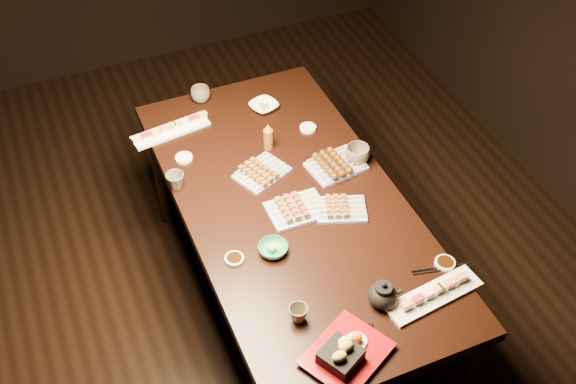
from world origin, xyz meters
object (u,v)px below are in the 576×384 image
Objects in this scene: dining_table at (292,260)px; yakitori_plate_left at (262,170)px; sushi_platter_near at (434,293)px; edamame_bowl_green at (273,249)px; teacup_far_right at (200,95)px; sushi_platter_far at (170,128)px; teapot at (383,293)px; teacup_near_left at (298,314)px; yakitori_plate_right at (341,206)px; edamame_bowl_cream at (264,106)px; yakitori_plate_center at (297,206)px; teacup_mid_right at (357,155)px; condiment_bottle at (268,136)px; tempura_tray at (347,348)px; teacup_far_left at (175,181)px.

yakitori_plate_left is (-0.05, 0.22, 0.40)m from dining_table.
edamame_bowl_green is (-0.47, 0.44, -0.01)m from sushi_platter_near.
teacup_far_right is (-0.43, 1.48, 0.01)m from sushi_platter_near.
sushi_platter_far reaches higher than dining_table.
dining_table is at bearing 109.23° from sushi_platter_far.
sushi_platter_near is 0.20m from teapot.
teacup_near_left is (-0.16, -0.77, 0.00)m from yakitori_plate_left.
yakitori_plate_left is 1.68× the size of teapot.
yakitori_plate_right reaches higher than edamame_bowl_cream.
sushi_platter_far is at bearing 95.94° from teacup_near_left.
sushi_platter_far is at bearing 109.82° from dining_table.
edamame_bowl_cream is (0.18, 0.43, -0.01)m from yakitori_plate_left.
yakitori_plate_center is 0.55m from teacup_near_left.
sushi_platter_near reaches higher than edamame_bowl_cream.
edamame_bowl_green is at bearing -147.68° from teacup_mid_right.
sushi_platter_far is (-0.34, 0.65, 0.40)m from dining_table.
teacup_mid_right is (0.71, -0.53, 0.02)m from sushi_platter_far.
teacup_mid_right reaches higher than teacup_far_right.
yakitori_plate_center is at bearing 44.09° from edamame_bowl_green.
yakitori_plate_center is 0.25m from edamame_bowl_green.
yakitori_plate_right is 0.51m from condiment_bottle.
tempura_tray reaches higher than teacup_far_left.
yakitori_plate_right is 0.71m from tempura_tray.
teacup_mid_right is at bearing 77.35° from sushi_platter_near.
teacup_far_right is (0.21, 0.17, 0.01)m from sushi_platter_far.
yakitori_plate_left is at bearing -11.00° from teacup_far_left.
edamame_bowl_cream is 0.98× the size of teapot.
yakitori_plate_right is 1.57× the size of teapot.
teacup_far_left is 0.84× the size of teacup_far_right.
yakitori_plate_left is at bearing -121.01° from condiment_bottle.
teapot is (-0.07, -0.49, 0.03)m from yakitori_plate_right.
sushi_platter_far is at bearing 100.51° from edamame_bowl_green.
dining_table is at bearing -96.02° from condiment_bottle.
sushi_platter_near is (0.29, -0.66, 0.40)m from dining_table.
tempura_tray is at bearing -94.11° from yakitori_plate_right.
yakitori_plate_center is 0.89m from teacup_far_right.
sushi_platter_near is 1.54m from teacup_far_right.
condiment_bottle reaches higher than teapot.
yakitori_plate_left is at bearing -112.68° from edamame_bowl_cream.
yakitori_plate_left is 0.98m from tempura_tray.
teacup_mid_right reaches higher than dining_table.
teacup_far_left is at bearing 168.37° from teacup_mid_right.
yakitori_plate_left is 1.85× the size of edamame_bowl_green.
yakitori_plate_right is at bearing -79.97° from yakitori_plate_left.
teacup_far_left is at bearing 103.94° from teacup_near_left.
sushi_platter_near reaches higher than dining_table.
teacup_far_right is 0.49m from condiment_bottle.
sushi_platter_far is 0.38m from teacup_far_left.
teacup_far_left is at bearing -146.88° from edamame_bowl_cream.
edamame_bowl_cream is 1.25m from teacup_near_left.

